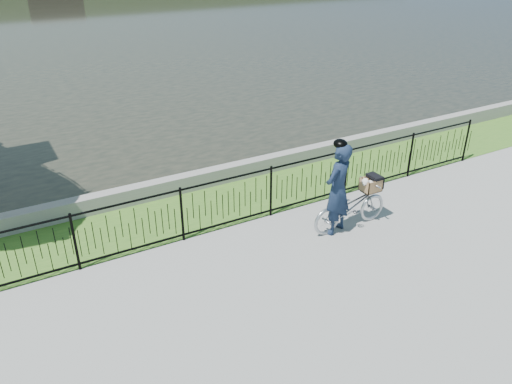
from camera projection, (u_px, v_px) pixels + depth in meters
ground at (269, 266)px, 9.05m from camera, size 120.00×120.00×0.00m
grass_strip at (209, 207)px, 11.06m from camera, size 60.00×2.00×0.01m
water at (26, 25)px, 34.65m from camera, size 120.00×120.00×0.00m
quay_wall at (191, 182)px, 11.75m from camera, size 60.00×0.30×0.40m
fence at (228, 202)px, 10.03m from camera, size 14.00×0.06×1.15m
bicycle_rig at (351, 206)px, 10.09m from camera, size 1.76×0.62×1.06m
cyclist at (338, 188)px, 9.71m from camera, size 0.81×0.68×1.97m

